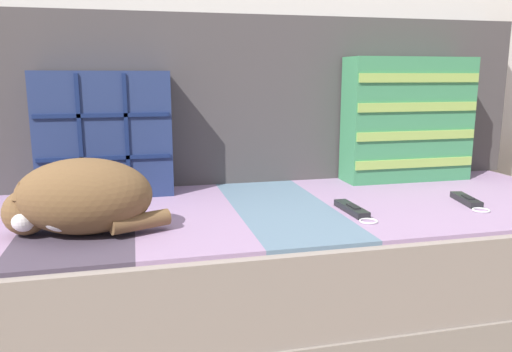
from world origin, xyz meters
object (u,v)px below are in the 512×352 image
(couch, at_px, (276,261))
(game_remote_near, at_px, (353,210))
(game_remote_far, at_px, (467,200))
(throw_pillow_quilted, at_px, (105,134))
(sleeping_cat, at_px, (78,199))
(throw_pillow_striped, at_px, (408,120))

(couch, xyz_separation_m, game_remote_near, (0.17, -0.16, 0.20))
(game_remote_near, xyz_separation_m, game_remote_far, (0.37, 0.02, -0.00))
(throw_pillow_quilted, distance_m, game_remote_near, 0.79)
(sleeping_cat, xyz_separation_m, game_remote_near, (0.71, 0.02, -0.08))
(throw_pillow_striped, distance_m, game_remote_near, 0.57)
(throw_pillow_quilted, distance_m, throw_pillow_striped, 1.04)
(couch, bearing_deg, game_remote_near, -42.43)
(game_remote_near, bearing_deg, throw_pillow_striped, 45.12)
(couch, relative_size, game_remote_near, 9.99)
(sleeping_cat, bearing_deg, game_remote_near, 1.34)
(sleeping_cat, relative_size, game_remote_far, 1.98)
(game_remote_far, bearing_deg, couch, 165.44)
(throw_pillow_quilted, relative_size, sleeping_cat, 1.04)
(throw_pillow_quilted, xyz_separation_m, game_remote_near, (0.67, -0.38, -0.18))
(throw_pillow_striped, distance_m, game_remote_far, 0.42)
(game_remote_far, bearing_deg, throw_pillow_quilted, 160.91)
(throw_pillow_striped, bearing_deg, game_remote_far, -89.91)
(throw_pillow_striped, bearing_deg, game_remote_near, -134.88)
(sleeping_cat, distance_m, game_remote_far, 1.09)
(couch, xyz_separation_m, throw_pillow_quilted, (-0.49, 0.22, 0.38))
(couch, bearing_deg, game_remote_far, -14.56)
(couch, xyz_separation_m, throw_pillow_striped, (0.55, 0.22, 0.40))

